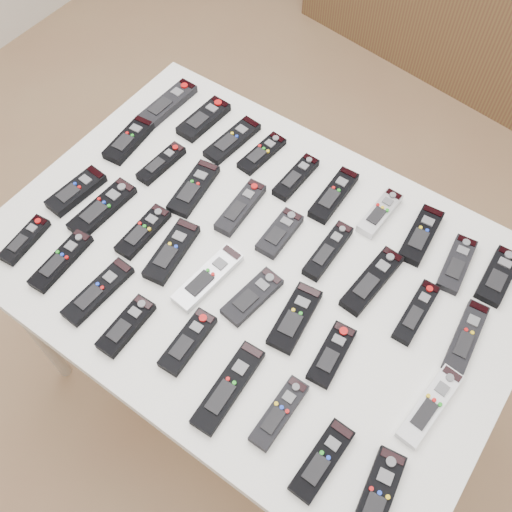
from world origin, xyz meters
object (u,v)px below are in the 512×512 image
Objects in this scene: remote_15 at (328,251)px; remote_28 at (25,240)px; remote_5 at (334,195)px; remote_36 at (376,499)px; remote_14 at (280,233)px; remote_29 at (61,260)px; remote_18 at (466,337)px; remote_35 at (322,460)px; remote_32 at (188,342)px; remote_3 at (262,153)px; remote_11 at (161,163)px; remote_7 at (421,235)px; remote_8 at (457,264)px; remote_34 at (279,413)px; remote_10 at (129,140)px; remote_0 at (167,104)px; remote_25 at (295,318)px; remote_26 at (332,354)px; remote_24 at (252,297)px; remote_31 at (126,326)px; remote_6 at (380,213)px; remote_17 at (416,312)px; remote_33 at (228,387)px; remote_27 at (430,406)px; remote_13 at (241,207)px; table at (256,273)px; remote_30 at (98,291)px; remote_16 at (372,281)px; remote_1 at (204,119)px; remote_4 at (296,177)px; remote_21 at (143,231)px; remote_9 at (498,276)px; remote_19 at (76,191)px; remote_22 at (172,251)px; remote_12 at (194,188)px; remote_20 at (102,208)px.

remote_15 reaches higher than remote_28.
remote_36 is at bearing -54.05° from remote_5.
remote_14 is 0.79× the size of remote_29.
remote_35 is at bearing -111.76° from remote_18.
remote_32 reaches higher than remote_28.
remote_36 reaches higher than remote_3.
remote_18 is 1.02× the size of remote_29.
remote_11 is 0.85m from remote_35.
remote_8 is at bearing -18.44° from remote_7.
remote_8 is at bearing 74.82° from remote_34.
remote_5 is at bearing 172.01° from remote_8.
remote_8 is at bearing 3.98° from remote_10.
remote_0 is at bearing 158.68° from remote_14.
remote_8 is at bearing 25.28° from remote_28.
remote_8 is at bearing 48.36° from remote_25.
remote_32 is (-0.27, -0.16, 0.00)m from remote_26.
remote_5 is 1.14× the size of remote_24.
remote_35 is at bearing -13.73° from remote_34.
remote_24 is (0.05, -0.18, -0.00)m from remote_14.
remote_26 is (0.15, -0.22, -0.00)m from remote_15.
remote_31 is at bearing -130.35° from remote_7.
remote_6 is 0.41m from remote_26.
remote_33 is at bearing -123.64° from remote_17.
remote_11 is 0.90m from remote_27.
remote_13 reaches higher than remote_29.
remote_30 is at bearing -130.68° from table.
remote_0 is 0.79m from remote_16.
remote_27 is (0.89, -0.38, -0.00)m from remote_1.
remote_0 is at bearing 179.75° from remote_4.
remote_25 is (0.43, 0.02, 0.00)m from remote_21.
remote_9 is 0.74m from remote_32.
remote_18 is at bearing 12.99° from remote_21.
remote_35 is (0.38, -0.31, 0.07)m from table.
remote_7 is at bearing 2.11° from remote_6.
remote_14 is 0.87× the size of remote_19.
remote_22 is at bearing 177.23° from remote_25.
remote_34 reaches higher than remote_12.
remote_36 reaches higher than remote_29.
remote_25 is (0.28, -0.18, -0.00)m from remote_13.
remote_26 is (0.11, -0.03, -0.00)m from remote_25.
remote_32 is (-0.49, -0.55, 0.00)m from remote_9.
remote_7 is 0.80m from remote_20.
remote_18 is 1.17× the size of remote_24.
remote_5 and remote_34 have the same top height.
remote_27 is 1.01× the size of remote_36.
remote_32 is at bearing -148.84° from remote_18.
remote_7 is 0.97m from remote_28.
remote_19 is 0.84× the size of remote_27.
remote_16 is 0.21m from remote_25.
remote_25 is 0.12m from remote_26.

